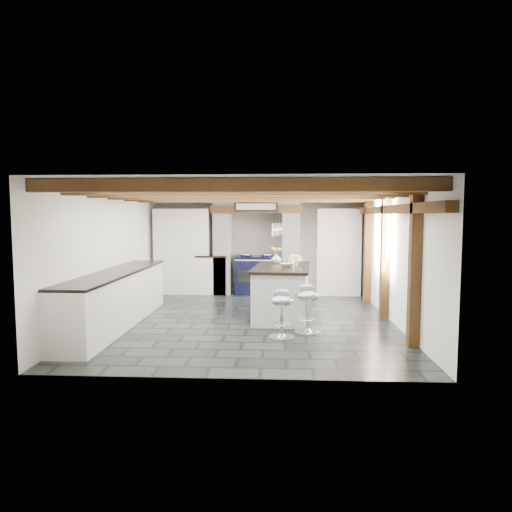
{
  "coord_description": "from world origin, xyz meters",
  "views": [
    {
      "loc": [
        0.53,
        -8.02,
        1.85
      ],
      "look_at": [
        0.1,
        0.4,
        1.1
      ],
      "focal_mm": 32.0,
      "sensor_mm": 36.0,
      "label": 1
    }
  ],
  "objects_px": {
    "range_cooker": "(257,274)",
    "bar_stool_near": "(307,303)",
    "kitchen_island": "(282,291)",
    "bar_stool_far": "(282,308)"
  },
  "relations": [
    {
      "from": "range_cooker",
      "to": "bar_stool_near",
      "type": "xyz_separation_m",
      "value": [
        0.97,
        -3.6,
        0.01
      ]
    },
    {
      "from": "bar_stool_near",
      "to": "bar_stool_far",
      "type": "relative_size",
      "value": 1.04
    },
    {
      "from": "range_cooker",
      "to": "kitchen_island",
      "type": "height_order",
      "value": "kitchen_island"
    },
    {
      "from": "range_cooker",
      "to": "bar_stool_near",
      "type": "distance_m",
      "value": 3.73
    },
    {
      "from": "bar_stool_far",
      "to": "kitchen_island",
      "type": "bearing_deg",
      "value": 98.2
    },
    {
      "from": "kitchen_island",
      "to": "bar_stool_near",
      "type": "height_order",
      "value": "kitchen_island"
    },
    {
      "from": "kitchen_island",
      "to": "bar_stool_far",
      "type": "bearing_deg",
      "value": -85.99
    },
    {
      "from": "bar_stool_near",
      "to": "kitchen_island",
      "type": "bearing_deg",
      "value": 110.72
    },
    {
      "from": "bar_stool_near",
      "to": "bar_stool_far",
      "type": "bearing_deg",
      "value": -139.4
    },
    {
      "from": "bar_stool_far",
      "to": "range_cooker",
      "type": "bearing_deg",
      "value": 107.0
    }
  ]
}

